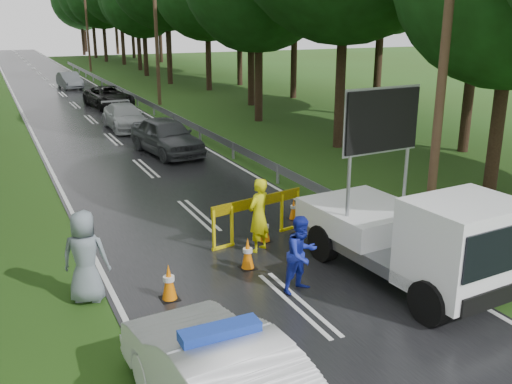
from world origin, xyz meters
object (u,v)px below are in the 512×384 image
police_sedan (221,383)px  queue_car_third (109,97)px  work_truck (416,236)px  civilian (302,254)px  queue_car_second (125,117)px  barrier (258,207)px  officer (259,215)px  queue_car_fourth (69,80)px  queue_car_first (167,136)px

police_sedan → queue_car_third: size_ratio=0.97×
work_truck → police_sedan: bearing=-159.6°
queue_car_third → police_sedan: bearing=-105.2°
civilian → queue_car_second: size_ratio=0.38×
barrier → officer: bearing=-125.4°
barrier → civilian: civilian is taller
officer → barrier: bearing=-142.3°
queue_car_third → queue_car_fourth: 11.42m
queue_car_second → queue_car_third: bearing=84.0°
barrier → queue_car_second: size_ratio=0.63×
work_truck → queue_car_third: size_ratio=1.10×
officer → queue_car_third: officer is taller
work_truck → queue_car_fourth: work_truck is taller
officer → police_sedan: bearing=31.3°
police_sedan → work_truck: bearing=-159.8°
civilian → queue_car_first: (1.12, 13.54, -0.07)m
police_sedan → work_truck: work_truck is taller
barrier → civilian: (-0.43, -3.08, -0.04)m
officer → queue_car_second: officer is taller
barrier → queue_car_fourth: bearing=78.0°
police_sedan → queue_car_third: (4.70, 30.97, -0.09)m
barrier → queue_car_first: queue_car_first is taller
barrier → queue_car_second: queue_car_second is taller
officer → queue_car_fourth: size_ratio=0.48×
queue_car_first → queue_car_fourth: 25.55m
barrier → queue_car_second: (0.36, 16.83, -0.25)m
barrier → queue_car_fourth: size_ratio=0.70×
officer → queue_car_second: (0.68, 17.56, -0.31)m
civilian → queue_car_third: civilian is taller
civilian → police_sedan: bearing=-148.6°
queue_car_second → queue_car_third: (0.75, 7.80, 0.03)m
queue_car_fourth → queue_car_third: bearing=-90.2°
queue_car_second → barrier: bearing=-91.7°
queue_car_first → queue_car_second: (-0.33, 6.36, -0.14)m
queue_car_second → queue_car_first: bearing=-87.5°
civilian → queue_car_fourth: size_ratio=0.42×
barrier → queue_car_third: (1.11, 24.62, -0.22)m
police_sedan → queue_car_second: bearing=-103.9°
civilian → queue_car_first: bearing=70.7°
civilian → queue_car_fourth: 39.09m
work_truck → barrier: (-2.00, 3.80, -0.23)m
civilian → queue_car_third: (1.54, 27.70, -0.18)m
officer → queue_car_first: bearing=-123.7°
barrier → queue_car_third: bearing=75.8°
queue_car_first → civilian: bearing=-102.3°
police_sedan → work_truck: 6.16m
civilian → work_truck: bearing=-31.2°
police_sedan → queue_car_third: 31.33m
work_truck → barrier: work_truck is taller
queue_car_first → queue_car_second: queue_car_first is taller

